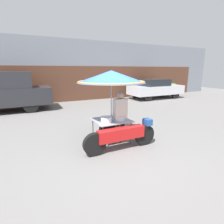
{
  "coord_description": "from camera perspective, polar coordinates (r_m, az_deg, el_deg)",
  "views": [
    {
      "loc": [
        -2.1,
        -3.89,
        2.16
      ],
      "look_at": [
        0.09,
        0.6,
        0.95
      ],
      "focal_mm": 28.0,
      "sensor_mm": 36.0,
      "label": 1
    }
  ],
  "objects": [
    {
      "name": "ground_plane",
      "position": [
        4.92,
        2.16,
        -12.37
      ],
      "size": [
        36.0,
        36.0,
        0.0
      ],
      "primitive_type": "plane",
      "color": "slate"
    },
    {
      "name": "shopfront_building",
      "position": [
        13.31,
        -17.34,
        12.67
      ],
      "size": [
        28.0,
        2.06,
        4.15
      ],
      "color": "gray",
      "rests_on": "ground"
    },
    {
      "name": "vendor_motorcycle_cart",
      "position": [
        5.0,
        0.16,
        8.2
      ],
      "size": [
        2.16,
        1.96,
        2.14
      ],
      "color": "black",
      "rests_on": "ground"
    },
    {
      "name": "vendor_person",
      "position": [
        5.11,
        2.63,
        -0.96
      ],
      "size": [
        0.38,
        0.22,
        1.56
      ],
      "color": "#4C473D",
      "rests_on": "ground"
    },
    {
      "name": "parked_car",
      "position": [
        13.83,
        13.95,
        7.51
      ],
      "size": [
        4.19,
        1.76,
        1.46
      ],
      "color": "black",
      "rests_on": "ground"
    },
    {
      "name": "potted_plant",
      "position": [
        16.73,
        19.2,
        7.46
      ],
      "size": [
        0.82,
        0.82,
        1.0
      ],
      "color": "brown",
      "rests_on": "ground"
    }
  ]
}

